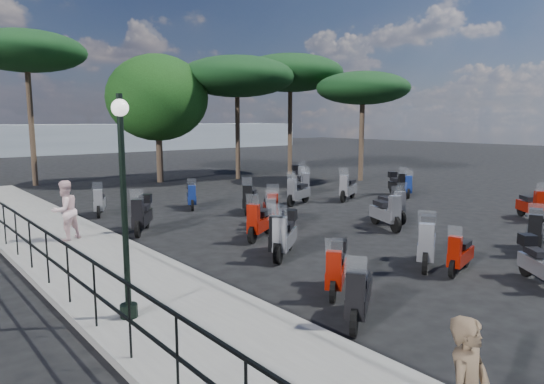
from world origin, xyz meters
TOP-DOWN VIEW (x-y plane):
  - ground at (0.00, 0.00)m, footprint 120.00×120.00m
  - sidewalk at (-6.50, 3.00)m, footprint 3.00×30.00m
  - railing at (-7.80, 2.80)m, footprint 0.04×26.04m
  - lamp_post_1 at (-7.24, -1.97)m, footprint 0.57×1.05m
  - pedestrian_far at (-6.39, 4.28)m, footprint 1.00×0.91m
  - scooter_1 at (-3.34, -3.11)m, footprint 1.35×1.11m
  - scooter_2 at (-4.13, -4.37)m, footprint 1.45×1.06m
  - scooter_3 at (-2.55, -0.33)m, footprint 1.37×1.42m
  - scooter_4 at (-4.09, 4.37)m, footprint 1.23×1.58m
  - scooter_5 at (-4.12, 7.95)m, footprint 0.85×1.54m
  - scooter_6 at (0.37, -5.53)m, footprint 1.12×1.33m
  - scooter_7 at (-0.19, -4.02)m, footprint 1.47×0.60m
  - scooter_8 at (-2.41, -0.45)m, footprint 1.55×1.26m
  - scooter_9 at (-1.76, 1.40)m, footprint 1.60×1.04m
  - scooter_10 at (-0.62, 2.29)m, footprint 1.19×1.41m
  - scooter_11 at (-0.78, 7.07)m, footprint 0.90×1.46m
  - scooter_13 at (-0.33, -3.24)m, footprint 1.66×1.13m
  - scooter_14 at (3.04, -4.32)m, footprint 1.67×0.88m
  - scooter_15 at (-0.37, 2.60)m, footprint 1.14×1.61m
  - scooter_16 at (0.47, 4.87)m, footprint 1.38×1.30m
  - scooter_17 at (3.05, 5.00)m, footprint 1.73×0.84m
  - scooter_20 at (2.22, -0.10)m, footprint 0.95×1.74m
  - scooter_21 at (3.23, 0.46)m, footprint 0.86×1.72m
  - scooter_22 at (5.46, 4.42)m, footprint 1.74×0.97m
  - scooter_23 at (5.19, 6.92)m, footprint 1.01×1.46m
  - scooter_26 at (7.29, -2.47)m, footprint 1.21×1.40m
  - scooter_27 at (8.14, 3.80)m, footprint 1.12×1.56m
  - scooter_28 at (8.32, 3.35)m, footprint 1.34×1.10m
  - scooter_29 at (6.86, 9.12)m, footprint 1.00×1.63m
  - scooter_31 at (5.39, 7.25)m, footprint 1.01×1.46m
  - broadleaf_tree at (2.03, 15.38)m, footprint 5.56×5.56m
  - pine_0 at (6.34, 13.87)m, footprint 6.71×6.71m
  - pine_1 at (10.52, 13.93)m, footprint 6.72×6.72m
  - pine_2 at (-3.79, 18.32)m, footprint 6.01×6.01m
  - pine_3 at (11.36, 8.70)m, footprint 5.30×5.30m
  - distant_hills at (0.00, 45.00)m, footprint 70.00×8.00m

SIDE VIEW (x-z plane):
  - ground at x=0.00m, z-range 0.00..0.00m
  - sidewalk at x=-6.50m, z-range 0.00..0.15m
  - scooter_7 at x=-0.19m, z-range -0.18..1.01m
  - scooter_28 at x=8.32m, z-range -0.20..1.10m
  - scooter_5 at x=-4.12m, z-range -0.20..1.11m
  - scooter_23 at x=5.19m, z-range -0.20..1.12m
  - scooter_31 at x=5.39m, z-range -0.20..1.12m
  - scooter_2 at x=-4.13m, z-range -0.21..1.14m
  - scooter_11 at x=-0.78m, z-range -0.15..1.10m
  - scooter_6 at x=0.37m, z-range -0.16..1.11m
  - scooter_1 at x=-3.34m, z-range -0.16..1.12m
  - scooter_26 at x=7.29m, z-range -0.21..1.18m
  - scooter_16 at x=0.47m, z-range -0.22..1.20m
  - scooter_9 at x=-1.76m, z-range -0.22..1.21m
  - scooter_17 at x=3.05m, z-range -0.22..1.21m
  - scooter_21 at x=3.23m, z-range -0.22..1.21m
  - scooter_10 at x=-0.62m, z-range -0.17..1.18m
  - scooter_20 at x=2.22m, z-range -0.23..1.25m
  - scooter_15 at x=-0.37m, z-range -0.23..1.25m
  - scooter_22 at x=5.46m, z-range -0.23..1.25m
  - scooter_3 at x=-2.55m, z-range -0.23..1.26m
  - scooter_14 at x=3.04m, z-range -0.17..1.22m
  - scooter_29 at x=6.86m, z-range -0.17..1.23m
  - scooter_27 at x=8.14m, z-range -0.17..1.23m
  - scooter_8 at x=-2.41m, z-range -0.18..1.28m
  - scooter_4 at x=-4.09m, z-range -0.18..1.28m
  - scooter_13 at x=-0.33m, z-range -0.18..1.29m
  - railing at x=-7.80m, z-range 0.35..1.45m
  - pedestrian_far at x=-6.39m, z-range 0.15..1.83m
  - distant_hills at x=0.00m, z-range 0.00..3.00m
  - lamp_post_1 at x=-7.24m, z-range 0.41..4.16m
  - broadleaf_tree at x=2.03m, z-range 1.15..8.20m
  - pine_3 at x=11.36m, z-range 2.14..8.33m
  - pine_0 at x=6.34m, z-range 2.38..9.51m
  - pine_1 at x=10.52m, z-range 2.61..10.20m
  - pine_2 at x=-3.79m, z-range 2.94..10.97m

